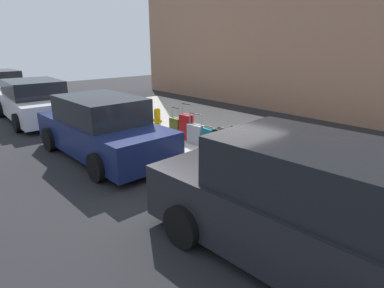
# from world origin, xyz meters

# --- Properties ---
(ground_plane) EXTENTS (40.00, 40.00, 0.00)m
(ground_plane) POSITION_xyz_m (0.00, 0.00, 0.00)
(ground_plane) COLOR black
(sidewalk_curb) EXTENTS (18.00, 5.00, 0.14)m
(sidewalk_curb) POSITION_xyz_m (0.00, -2.50, 0.07)
(sidewalk_curb) COLOR #ADA89E
(sidewalk_curb) RESTS_ON ground_plane
(building_facade_sidewalk_side) EXTENTS (24.00, 3.00, 8.27)m
(building_facade_sidewalk_side) POSITION_xyz_m (0.00, -8.22, 4.14)
(building_facade_sidewalk_side) COLOR #936B51
(building_facade_sidewalk_side) RESTS_ON ground_plane
(suitcase_black_0) EXTENTS (0.47, 0.24, 0.83)m
(suitcase_black_0) POSITION_xyz_m (-2.86, -0.82, 0.53)
(suitcase_black_0) COLOR black
(suitcase_black_0) RESTS_ON sidewalk_curb
(suitcase_teal_1) EXTENTS (0.38, 0.21, 0.81)m
(suitcase_teal_1) POSITION_xyz_m (-2.37, -0.77, 0.52)
(suitcase_teal_1) COLOR #0F606B
(suitcase_teal_1) RESTS_ON sidewalk_curb
(suitcase_silver_2) EXTENTS (0.49, 0.25, 0.90)m
(suitcase_silver_2) POSITION_xyz_m (-1.87, -0.76, 0.46)
(suitcase_silver_2) COLOR #9EA0A8
(suitcase_silver_2) RESTS_ON sidewalk_curb
(suitcase_red_3) EXTENTS (0.37, 0.23, 0.70)m
(suitcase_red_3) POSITION_xyz_m (-1.37, -0.87, 0.46)
(suitcase_red_3) COLOR red
(suitcase_red_3) RESTS_ON sidewalk_curb
(suitcase_olive_4) EXTENTS (0.39, 0.24, 1.01)m
(suitcase_olive_4) POSITION_xyz_m (-0.92, -0.88, 0.52)
(suitcase_olive_4) COLOR #59601E
(suitcase_olive_4) RESTS_ON sidewalk_curb
(suitcase_navy_5) EXTENTS (0.44, 0.29, 0.57)m
(suitcase_navy_5) POSITION_xyz_m (-0.45, -0.77, 0.40)
(suitcase_navy_5) COLOR navy
(suitcase_navy_5) RESTS_ON sidewalk_curb
(suitcase_maroon_6) EXTENTS (0.36, 0.24, 0.77)m
(suitcase_maroon_6) POSITION_xyz_m (0.02, -0.82, 0.41)
(suitcase_maroon_6) COLOR maroon
(suitcase_maroon_6) RESTS_ON sidewalk_curb
(suitcase_black_7) EXTENTS (0.38, 0.24, 0.65)m
(suitcase_black_7) POSITION_xyz_m (0.45, -0.83, 0.44)
(suitcase_black_7) COLOR black
(suitcase_black_7) RESTS_ON sidewalk_curb
(suitcase_teal_8) EXTENTS (0.37, 0.22, 0.60)m
(suitcase_teal_8) POSITION_xyz_m (0.90, -0.78, 0.41)
(suitcase_teal_8) COLOR #0F606B
(suitcase_teal_8) RESTS_ON sidewalk_curb
(suitcase_silver_9) EXTENTS (0.50, 0.25, 0.87)m
(suitcase_silver_9) POSITION_xyz_m (1.40, -0.77, 0.42)
(suitcase_silver_9) COLOR #9EA0A8
(suitcase_silver_9) RESTS_ON sidewalk_curb
(suitcase_red_10) EXTENTS (0.41, 0.25, 1.06)m
(suitcase_red_10) POSITION_xyz_m (1.91, -0.87, 0.51)
(suitcase_red_10) COLOR red
(suitcase_red_10) RESTS_ON sidewalk_curb
(suitcase_olive_11) EXTENTS (0.39, 0.23, 0.88)m
(suitcase_olive_11) POSITION_xyz_m (2.37, -0.86, 0.42)
(suitcase_olive_11) COLOR #59601E
(suitcase_olive_11) RESTS_ON sidewalk_curb
(fire_hydrant) EXTENTS (0.39, 0.21, 0.75)m
(fire_hydrant) POSITION_xyz_m (3.25, -0.80, 0.53)
(fire_hydrant) COLOR #D89E0C
(fire_hydrant) RESTS_ON sidewalk_curb
(bollard_post) EXTENTS (0.13, 0.13, 0.79)m
(bollard_post) POSITION_xyz_m (3.80, -0.65, 0.53)
(bollard_post) COLOR brown
(bollard_post) RESTS_ON sidewalk_curb
(parked_car_charcoal_0) EXTENTS (4.61, 2.20, 1.71)m
(parked_car_charcoal_0) POSITION_xyz_m (-3.14, 1.43, 0.80)
(parked_car_charcoal_0) COLOR black
(parked_car_charcoal_0) RESTS_ON ground_plane
(parked_car_navy_1) EXTENTS (4.49, 2.01, 1.56)m
(parked_car_navy_1) POSITION_xyz_m (2.58, 1.43, 0.73)
(parked_car_navy_1) COLOR #141E4C
(parked_car_navy_1) RESTS_ON ground_plane
(parked_car_white_2) EXTENTS (4.73, 2.30, 1.53)m
(parked_car_white_2) POSITION_xyz_m (8.01, 1.43, 0.72)
(parked_car_white_2) COLOR silver
(parked_car_white_2) RESTS_ON ground_plane
(parked_car_beige_3) EXTENTS (4.26, 2.12, 1.54)m
(parked_car_beige_3) POSITION_xyz_m (13.59, 1.43, 0.72)
(parked_car_beige_3) COLOR tan
(parked_car_beige_3) RESTS_ON ground_plane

